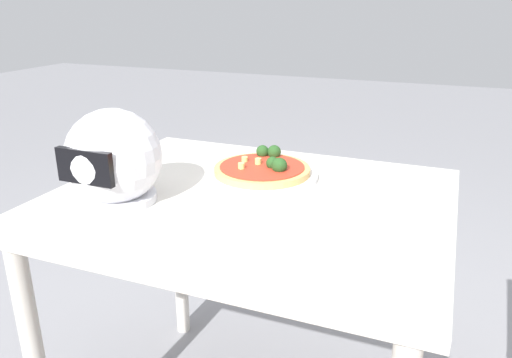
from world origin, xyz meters
TOP-DOWN VIEW (x-y plane):
  - dining_table at (0.00, 0.00)m, footprint 0.99×0.82m
  - pizza_plate at (0.02, -0.14)m, footprint 0.31×0.31m
  - pizza at (0.02, -0.15)m, footprint 0.27×0.27m
  - motorcycle_helmet at (0.29, 0.15)m, footprint 0.23×0.23m

SIDE VIEW (x-z plane):
  - dining_table at x=0.00m, z-range 0.28..1.05m
  - pizza_plate at x=0.02m, z-range 0.77..0.78m
  - pizza at x=0.02m, z-range 0.77..0.82m
  - motorcycle_helmet at x=0.29m, z-range 0.76..1.00m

